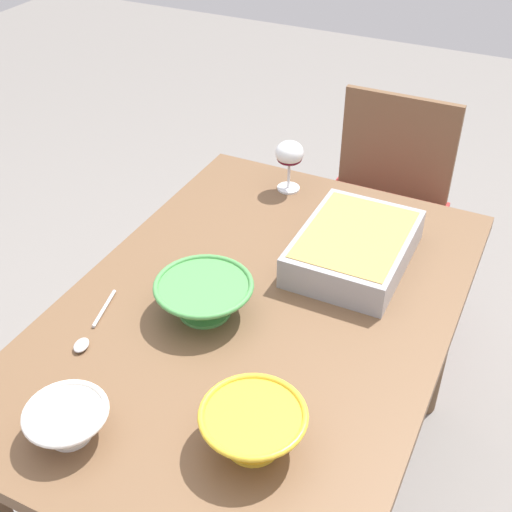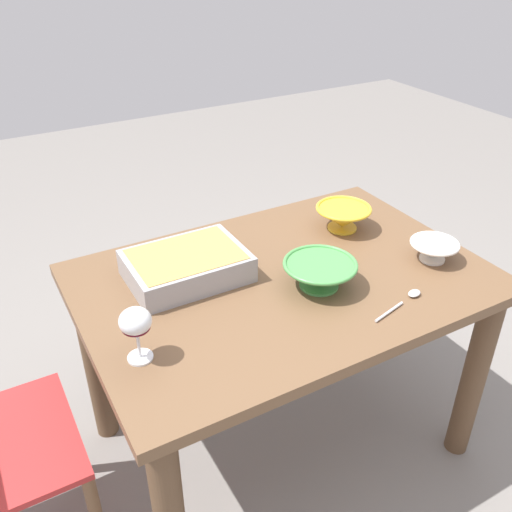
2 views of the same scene
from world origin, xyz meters
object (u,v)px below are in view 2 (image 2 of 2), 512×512
at_px(dining_table, 283,311).
at_px(casserole_dish, 187,264).
at_px(mixing_bowl, 343,217).
at_px(small_bowl, 434,249).
at_px(serving_spoon, 407,299).
at_px(serving_bowl, 320,273).
at_px(wine_glass, 136,324).

distance_m(dining_table, casserole_dish, 0.35).
distance_m(mixing_bowl, small_bowl, 0.34).
xyz_separation_m(dining_table, small_bowl, (0.47, -0.15, 0.17)).
xyz_separation_m(small_bowl, serving_spoon, (-0.23, -0.13, -0.03)).
distance_m(serving_bowl, serving_spoon, 0.26).
xyz_separation_m(casserole_dish, serving_bowl, (0.32, -0.24, 0.00)).
distance_m(wine_glass, serving_spoon, 0.77).
relative_size(dining_table, mixing_bowl, 6.34).
xyz_separation_m(mixing_bowl, serving_bowl, (-0.28, -0.26, -0.00)).
height_order(dining_table, serving_spoon, serving_spoon).
bearing_deg(dining_table, wine_glass, -164.46).
height_order(casserole_dish, serving_bowl, same).
bearing_deg(dining_table, mixing_bowl, 25.13).
height_order(casserole_dish, small_bowl, casserole_dish).
relative_size(mixing_bowl, small_bowl, 1.25).
bearing_deg(serving_spoon, dining_table, 130.35).
height_order(mixing_bowl, serving_bowl, mixing_bowl).
xyz_separation_m(casserole_dish, small_bowl, (0.73, -0.29, -0.01)).
distance_m(dining_table, small_bowl, 0.52).
bearing_deg(small_bowl, dining_table, 162.02).
height_order(small_bowl, serving_spoon, small_bowl).
xyz_separation_m(dining_table, serving_spoon, (0.24, -0.28, 0.14)).
height_order(wine_glass, mixing_bowl, wine_glass).
bearing_deg(dining_table, small_bowl, -17.98).
height_order(casserole_dish, mixing_bowl, mixing_bowl).
bearing_deg(small_bowl, casserole_dish, 158.17).
bearing_deg(casserole_dish, dining_table, -28.21).
bearing_deg(serving_spoon, wine_glass, 169.39).
relative_size(wine_glass, small_bowl, 0.97).
bearing_deg(wine_glass, mixing_bowl, 19.52).
xyz_separation_m(mixing_bowl, serving_spoon, (-0.10, -0.44, -0.04)).
bearing_deg(casserole_dish, mixing_bowl, 1.85).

